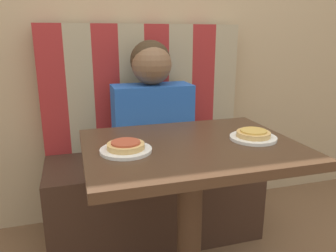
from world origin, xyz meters
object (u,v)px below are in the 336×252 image
pizza_left (126,145)px  pizza_right (253,133)px  plate_left (126,150)px  person (152,100)px  plate_right (253,138)px

pizza_left → pizza_right: bearing=0.0°
pizza_left → plate_left: bearing=0.0°
person → plate_left: bearing=-111.5°
plate_right → pizza_left: size_ratio=1.39×
person → pizza_right: size_ratio=4.90×
plate_left → pizza_right: bearing=0.0°
plate_right → pizza_right: bearing=0.0°
pizza_left → pizza_right: (0.50, 0.00, 0.00)m
plate_left → pizza_left: bearing=0.0°
plate_left → plate_right: (0.50, 0.00, 0.00)m
pizza_left → person: bearing=68.5°
plate_left → person: bearing=68.5°
pizza_left → pizza_right: size_ratio=1.00×
plate_left → pizza_right: (0.50, 0.00, 0.02)m
plate_right → pizza_left: 0.50m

